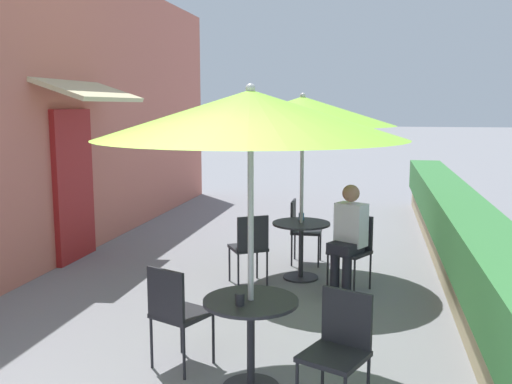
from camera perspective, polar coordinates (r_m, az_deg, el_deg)
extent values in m
cube|color=#C66B5B|center=(8.81, -17.20, 7.94)|extent=(0.24, 11.17, 4.20)
cube|color=maroon|center=(8.31, -17.76, 0.63)|extent=(0.08, 0.96, 2.10)
cube|color=beige|center=(8.10, -16.24, 9.73)|extent=(0.78, 1.80, 0.30)
cube|color=tan|center=(7.94, 19.16, -5.87)|extent=(0.44, 10.17, 0.45)
cube|color=#387A3D|center=(7.83, 19.35, -2.29)|extent=(0.60, 9.66, 0.56)
cylinder|color=#28282D|center=(4.45, -0.52, -15.04)|extent=(0.06, 0.06, 0.69)
cylinder|color=#28282D|center=(4.33, -0.53, -10.87)|extent=(0.72, 0.72, 0.02)
cylinder|color=#B7B7BC|center=(4.21, -0.53, -5.69)|extent=(0.04, 0.04, 2.21)
cone|color=#8CD138|center=(4.08, -0.55, 7.76)|extent=(2.24, 2.24, 0.35)
sphere|color=#B7B7BC|center=(4.08, -0.56, 10.34)|extent=(0.07, 0.07, 0.07)
cube|color=#232328|center=(4.08, 7.77, -15.99)|extent=(0.53, 0.53, 0.04)
cube|color=#232328|center=(4.15, 9.05, -12.43)|extent=(0.36, 0.18, 0.42)
cylinder|color=#232328|center=(4.39, 6.68, -17.32)|extent=(0.02, 0.02, 0.45)
cylinder|color=#232328|center=(4.25, 11.16, -18.36)|extent=(0.02, 0.02, 0.45)
cube|color=#232328|center=(4.83, -7.40, -11.98)|extent=(0.53, 0.53, 0.04)
cube|color=#232328|center=(4.63, -9.02, -10.16)|extent=(0.36, 0.18, 0.42)
cylinder|color=#232328|center=(4.93, -4.29, -14.32)|extent=(0.02, 0.02, 0.45)
cylinder|color=#232328|center=(5.15, -7.46, -13.34)|extent=(0.02, 0.02, 0.45)
cylinder|color=#232328|center=(4.68, -7.21, -15.65)|extent=(0.02, 0.02, 0.45)
cylinder|color=#232328|center=(4.91, -10.41, -14.52)|extent=(0.02, 0.02, 0.45)
cylinder|color=#232328|center=(4.20, -1.63, -10.66)|extent=(0.07, 0.07, 0.09)
cylinder|color=#28282D|center=(7.26, 4.49, -8.49)|extent=(0.44, 0.44, 0.02)
cylinder|color=#28282D|center=(7.17, 4.52, -5.86)|extent=(0.06, 0.06, 0.69)
cylinder|color=#28282D|center=(7.09, 4.55, -3.16)|extent=(0.72, 0.72, 0.02)
cylinder|color=#B7B7BC|center=(7.02, 4.59, 0.05)|extent=(0.04, 0.04, 2.21)
cone|color=#8CD138|center=(6.94, 4.69, 8.07)|extent=(2.24, 2.24, 0.35)
sphere|color=#B7B7BC|center=(6.94, 4.71, 9.59)|extent=(0.07, 0.07, 0.07)
cube|color=#232328|center=(6.77, 9.33, -5.99)|extent=(0.54, 0.54, 0.04)
cube|color=#232328|center=(6.88, 10.18, -3.99)|extent=(0.35, 0.21, 0.42)
cylinder|color=#232328|center=(6.78, 7.17, -7.91)|extent=(0.02, 0.02, 0.45)
cylinder|color=#232328|center=(6.60, 9.81, -8.43)|extent=(0.02, 0.02, 0.45)
cylinder|color=#232328|center=(7.07, 8.80, -7.24)|extent=(0.02, 0.02, 0.45)
cylinder|color=#232328|center=(6.90, 11.36, -7.72)|extent=(0.02, 0.02, 0.45)
cylinder|color=#23232D|center=(6.72, 7.89, -7.97)|extent=(0.11, 0.11, 0.47)
cylinder|color=#23232D|center=(6.64, 9.06, -8.20)|extent=(0.11, 0.11, 0.47)
cube|color=#23232D|center=(6.68, 8.94, -5.48)|extent=(0.44, 0.46, 0.12)
cube|color=white|center=(6.71, 9.49, -3.23)|extent=(0.40, 0.36, 0.50)
sphere|color=#A87556|center=(6.63, 9.48, -0.13)|extent=(0.20, 0.20, 0.20)
cube|color=#232328|center=(7.82, 5.08, -3.93)|extent=(0.41, 0.41, 0.04)
cube|color=#232328|center=(7.80, 3.74, -2.38)|extent=(0.04, 0.38, 0.42)
cylinder|color=#232328|center=(7.69, 6.27, -5.90)|extent=(0.02, 0.02, 0.45)
cylinder|color=#232328|center=(8.04, 6.46, -5.27)|extent=(0.02, 0.02, 0.45)
cylinder|color=#232328|center=(7.72, 3.59, -5.80)|extent=(0.02, 0.02, 0.45)
cylinder|color=#232328|center=(8.07, 3.90, -5.17)|extent=(0.02, 0.02, 0.45)
cube|color=#232328|center=(6.90, -0.81, -5.60)|extent=(0.55, 0.55, 0.04)
cube|color=#232328|center=(6.68, -0.31, -4.22)|extent=(0.34, 0.22, 0.42)
cylinder|color=#232328|center=(7.18, 0.10, -6.89)|extent=(0.02, 0.02, 0.45)
cylinder|color=#232328|center=(7.07, -2.67, -7.14)|extent=(0.02, 0.02, 0.45)
cylinder|color=#232328|center=(6.85, 1.12, -7.65)|extent=(0.02, 0.02, 0.45)
cylinder|color=#232328|center=(6.74, -1.78, -7.93)|extent=(0.02, 0.02, 0.45)
cylinder|color=teal|center=(7.24, 4.56, -2.46)|extent=(0.07, 0.07, 0.09)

